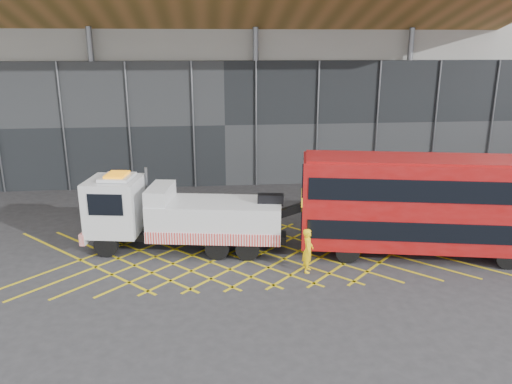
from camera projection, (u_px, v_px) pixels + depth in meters
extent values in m
plane|color=#2A292C|center=(192.00, 255.00, 22.06)|extent=(120.00, 120.00, 0.00)
cube|color=gold|center=(81.00, 260.00, 21.58)|extent=(7.16, 7.16, 0.01)
cube|color=gold|center=(81.00, 260.00, 21.58)|extent=(7.16, 7.16, 0.01)
cube|color=gold|center=(118.00, 258.00, 21.74)|extent=(7.16, 7.16, 0.01)
cube|color=gold|center=(118.00, 258.00, 21.74)|extent=(7.16, 7.16, 0.01)
cube|color=gold|center=(155.00, 257.00, 21.90)|extent=(7.16, 7.16, 0.01)
cube|color=gold|center=(155.00, 257.00, 21.90)|extent=(7.16, 7.16, 0.01)
cube|color=gold|center=(192.00, 255.00, 22.05)|extent=(7.16, 7.16, 0.01)
cube|color=gold|center=(192.00, 255.00, 22.05)|extent=(7.16, 7.16, 0.01)
cube|color=gold|center=(228.00, 254.00, 22.21)|extent=(7.16, 7.16, 0.01)
cube|color=gold|center=(228.00, 254.00, 22.21)|extent=(7.16, 7.16, 0.01)
cube|color=gold|center=(264.00, 252.00, 22.37)|extent=(7.16, 7.16, 0.01)
cube|color=gold|center=(264.00, 252.00, 22.37)|extent=(7.16, 7.16, 0.01)
cube|color=gold|center=(299.00, 251.00, 22.52)|extent=(7.16, 7.16, 0.01)
cube|color=gold|center=(299.00, 251.00, 22.52)|extent=(7.16, 7.16, 0.01)
cube|color=gold|center=(334.00, 250.00, 22.68)|extent=(7.16, 7.16, 0.01)
cube|color=gold|center=(334.00, 250.00, 22.68)|extent=(7.16, 7.16, 0.01)
cube|color=gold|center=(368.00, 248.00, 22.84)|extent=(7.16, 7.16, 0.01)
cube|color=gold|center=(368.00, 248.00, 22.84)|extent=(7.16, 7.16, 0.01)
cube|color=gold|center=(401.00, 247.00, 22.99)|extent=(7.16, 7.16, 0.01)
cube|color=gold|center=(401.00, 247.00, 22.99)|extent=(7.16, 7.16, 0.01)
cube|color=gray|center=(219.00, 44.00, 37.82)|extent=(55.00, 14.00, 18.00)
cube|color=black|center=(225.00, 124.00, 32.28)|extent=(55.00, 0.80, 8.00)
cylinder|color=#595B60|center=(96.00, 111.00, 31.02)|extent=(0.36, 0.36, 10.00)
cylinder|color=#595B60|center=(256.00, 109.00, 32.00)|extent=(0.36, 0.36, 10.00)
cylinder|color=#595B60|center=(406.00, 107.00, 32.98)|extent=(0.36, 0.36, 10.00)
cube|color=black|center=(187.00, 236.00, 22.55)|extent=(8.99, 2.38, 0.33)
cube|color=silver|center=(115.00, 206.00, 22.35)|extent=(2.61, 2.69, 2.45)
cube|color=black|center=(89.00, 196.00, 22.29)|extent=(0.38, 2.05, 1.04)
cube|color=red|center=(92.00, 231.00, 22.76)|extent=(0.63, 2.46, 0.52)
cube|color=orange|center=(117.00, 175.00, 21.93)|extent=(1.02, 1.25, 0.11)
cube|color=silver|center=(216.00, 218.00, 22.22)|extent=(6.15, 3.27, 1.51)
cube|color=red|center=(212.00, 240.00, 21.22)|extent=(5.77, 1.00, 0.52)
cube|color=silver|center=(160.00, 193.00, 22.05)|extent=(1.30, 2.38, 0.66)
cube|color=black|center=(271.00, 199.00, 21.82)|extent=(1.19, 0.65, 0.47)
cube|color=black|center=(292.00, 210.00, 21.90)|extent=(2.09, 0.66, 1.02)
cylinder|color=black|center=(106.00, 245.00, 21.84)|extent=(1.08, 0.49, 1.04)
cylinder|color=black|center=(121.00, 229.00, 23.73)|extent=(1.08, 0.49, 1.04)
cylinder|color=black|center=(248.00, 249.00, 21.48)|extent=(1.08, 0.49, 1.04)
cylinder|color=black|center=(251.00, 232.00, 23.37)|extent=(1.08, 0.49, 1.04)
cylinder|color=#595B60|center=(147.00, 189.00, 23.03)|extent=(0.13, 0.13, 2.07)
cube|color=maroon|center=(429.00, 203.00, 21.43)|extent=(11.08, 4.57, 3.81)
cube|color=black|center=(427.00, 223.00, 21.69)|extent=(10.67, 4.54, 0.83)
cube|color=black|center=(431.00, 184.00, 21.18)|extent=(10.67, 4.54, 0.93)
cube|color=black|center=(302.00, 218.00, 22.16)|extent=(0.49, 2.17, 1.28)
cube|color=black|center=(303.00, 180.00, 21.68)|extent=(0.49, 2.17, 0.93)
cube|color=yellow|center=(302.00, 198.00, 21.90)|extent=(0.40, 1.73, 0.34)
cube|color=maroon|center=(433.00, 159.00, 20.88)|extent=(10.83, 4.33, 0.12)
cylinder|color=black|center=(348.00, 251.00, 21.23)|extent=(1.06, 0.49, 1.02)
cylinder|color=black|center=(344.00, 233.00, 23.34)|extent=(1.06, 0.49, 1.02)
cylinder|color=black|center=(508.00, 257.00, 20.64)|extent=(1.06, 0.49, 1.02)
cylinder|color=black|center=(489.00, 237.00, 22.74)|extent=(1.06, 0.49, 1.02)
imported|color=yellow|center=(308.00, 250.00, 20.26)|extent=(0.61, 0.77, 1.85)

